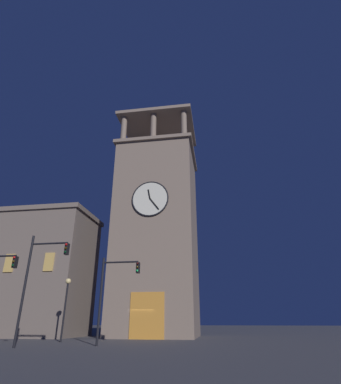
{
  "coord_description": "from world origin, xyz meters",
  "views": [
    {
      "loc": [
        -7.29,
        30.18,
        1.49
      ],
      "look_at": [
        -2.1,
        -3.16,
        15.82
      ],
      "focal_mm": 28.52,
      "sensor_mm": 36.0,
      "label": 1
    }
  ],
  "objects_px": {
    "clocktower": "(157,232)",
    "traffic_signal_near": "(113,286)",
    "traffic_signal_mid": "(38,273)",
    "street_lamp": "(66,296)"
  },
  "relations": [
    {
      "from": "clocktower",
      "to": "traffic_signal_near",
      "type": "distance_m",
      "value": 14.12
    },
    {
      "from": "traffic_signal_mid",
      "to": "street_lamp",
      "type": "height_order",
      "value": "traffic_signal_mid"
    },
    {
      "from": "clocktower",
      "to": "street_lamp",
      "type": "height_order",
      "value": "clocktower"
    },
    {
      "from": "traffic_signal_mid",
      "to": "street_lamp",
      "type": "relative_size",
      "value": 1.45
    },
    {
      "from": "clocktower",
      "to": "traffic_signal_near",
      "type": "xyz_separation_m",
      "value": [
        0.63,
        12.16,
        -7.15
      ]
    },
    {
      "from": "traffic_signal_near",
      "to": "street_lamp",
      "type": "height_order",
      "value": "traffic_signal_near"
    },
    {
      "from": "traffic_signal_mid",
      "to": "street_lamp",
      "type": "xyz_separation_m",
      "value": [
        0.68,
        -5.72,
        -1.03
      ]
    },
    {
      "from": "clocktower",
      "to": "street_lamp",
      "type": "xyz_separation_m",
      "value": [
        5.68,
        8.83,
        -7.56
      ]
    },
    {
      "from": "clocktower",
      "to": "street_lamp",
      "type": "bearing_deg",
      "value": 57.26
    },
    {
      "from": "traffic_signal_near",
      "to": "traffic_signal_mid",
      "type": "xyz_separation_m",
      "value": [
        4.37,
        2.39,
        0.62
      ]
    }
  ]
}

